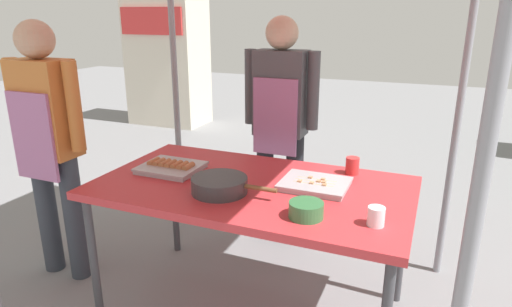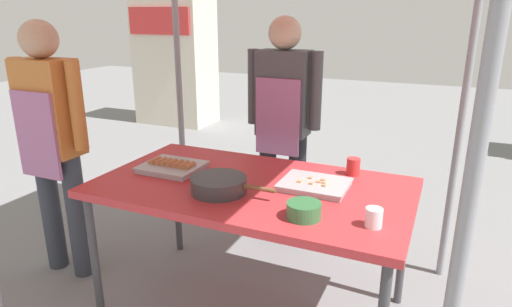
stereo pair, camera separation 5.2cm
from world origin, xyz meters
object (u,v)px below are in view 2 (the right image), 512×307
Objects in this scene: tray_grilled_sausages at (172,166)px; vendor_woman at (283,115)px; condiment_bowl at (304,210)px; drink_cup_near_edge at (374,218)px; tray_meat_skewers at (315,185)px; neighbor_stall_left at (175,60)px; drink_cup_by_wok at (353,166)px; customer_nearby at (52,132)px; cooking_wok at (219,184)px; stall_table at (252,193)px.

tray_grilled_sausages is 0.90m from vendor_woman.
drink_cup_near_edge is at bearing 7.42° from condiment_bowl.
tray_meat_skewers is 0.18× the size of neighbor_stall_left.
vendor_woman is (-0.45, 0.74, 0.16)m from tray_meat_skewers.
vendor_woman is 0.85× the size of neighbor_stall_left.
customer_nearby is (-1.68, -0.47, 0.12)m from drink_cup_by_wok.
vendor_woman is at bearing 141.10° from drink_cup_by_wok.
drink_cup_near_edge is at bearing -47.35° from neighbor_stall_left.
vendor_woman is (-0.51, 1.09, 0.14)m from condiment_bowl.
tray_grilled_sausages is at bearing 10.04° from customer_nearby.
condiment_bowl is at bearing 114.99° from vendor_woman.
tray_grilled_sausages is at bearing 156.19° from cooking_wok.
neighbor_stall_left is at bearing 128.62° from stall_table.
tray_grilled_sausages is at bearing 162.03° from condiment_bowl.
tray_meat_skewers is 0.88m from vendor_woman.
drink_cup_by_wok is at bearing -44.41° from neighbor_stall_left.
cooking_wok is 0.75m from drink_cup_by_wok.
tray_grilled_sausages is 3.99× the size of drink_cup_near_edge.
stall_table is 4.79× the size of tray_meat_skewers.
drink_cup_by_wok reaches higher than cooking_wok.
tray_grilled_sausages is 0.21× the size of customer_nearby.
customer_nearby is at bearing 177.88° from cooking_wok.
cooking_wok reaches higher than tray_meat_skewers.
stall_table is 0.50m from tray_grilled_sausages.
stall_table is at bearing -165.37° from tray_meat_skewers.
vendor_woman is (-0.79, 1.05, 0.14)m from drink_cup_near_edge.
tray_grilled_sausages is 2.17× the size of condiment_bowl.
cooking_wok is at bearing -136.96° from drink_cup_by_wok.
tray_meat_skewers is at bearing 30.35° from cooking_wok.
cooking_wok is at bearing -2.12° from customer_nearby.
tray_meat_skewers is 0.46m from drink_cup_near_edge.
tray_grilled_sausages is at bearing 178.47° from stall_table.
customer_nearby is at bearing -174.55° from stall_table.
neighbor_stall_left reaches higher than stall_table.
customer_nearby reaches higher than drink_cup_near_edge.
neighbor_stall_left reaches higher than tray_meat_skewers.
tray_meat_skewers is at bearing -47.87° from neighbor_stall_left.
drink_cup_by_wok reaches higher than condiment_bowl.
drink_cup_near_edge is at bearing -42.02° from tray_meat_skewers.
neighbor_stall_left reaches higher than cooking_wok.
tray_grilled_sausages is 0.18× the size of neighbor_stall_left.
customer_nearby is at bearing 40.59° from vendor_woman.
cooking_wok is 1.14m from customer_nearby.
drink_cup_by_wok is at bearing 15.53° from customer_nearby.
condiment_bowl reaches higher than stall_table.
drink_cup_by_wok is (0.55, 0.51, 0.00)m from cooking_wok.
cooking_wok is 0.99m from vendor_woman.
drink_cup_near_edge reaches higher than stall_table.
condiment_bowl is 1.62m from customer_nearby.
neighbor_stall_left is (-2.38, 3.58, 0.16)m from tray_grilled_sausages.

